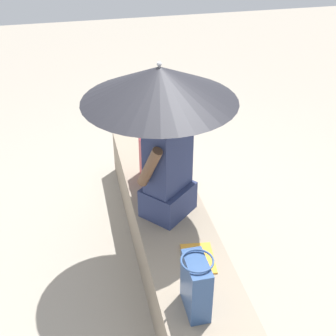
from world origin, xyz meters
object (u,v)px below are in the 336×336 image
object	(u,v)px
parasol	(159,84)
magazine	(198,259)
person_seated	(168,166)
tote_bag_canvas	(153,160)
handbag_black	(196,285)

from	to	relation	value
parasol	magazine	world-z (taller)	parasol
person_seated	parasol	distance (m)	0.60
tote_bag_canvas	handbag_black	bearing A→B (deg)	178.90
magazine	person_seated	bearing A→B (deg)	15.74
person_seated	tote_bag_canvas	world-z (taller)	person_seated
parasol	handbag_black	size ratio (longest dim) A/B	3.05
parasol	magazine	xyz separation A→B (m)	(-0.54, -0.13, -0.98)
parasol	magazine	size ratio (longest dim) A/B	4.02
parasol	tote_bag_canvas	xyz separation A→B (m)	(0.43, -0.03, -0.81)
person_seated	magazine	size ratio (longest dim) A/B	3.21
person_seated	handbag_black	bearing A→B (deg)	176.96
magazine	handbag_black	bearing A→B (deg)	168.80
parasol	tote_bag_canvas	distance (m)	0.91
parasol	tote_bag_canvas	world-z (taller)	parasol
tote_bag_canvas	parasol	bearing A→B (deg)	176.30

